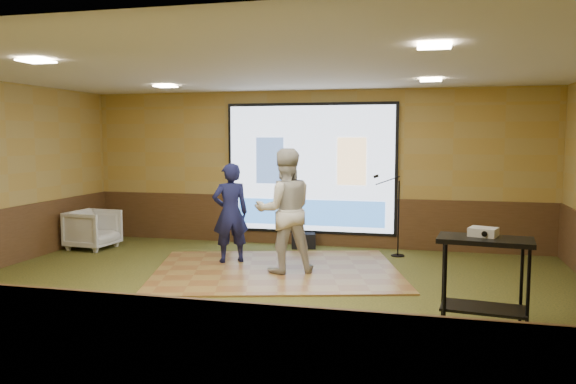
% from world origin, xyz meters
% --- Properties ---
extents(ground, '(9.00, 9.00, 0.00)m').
position_xyz_m(ground, '(0.00, 0.00, 0.00)').
color(ground, '#293518').
rests_on(ground, ground).
extents(room_shell, '(9.04, 7.04, 3.02)m').
position_xyz_m(room_shell, '(0.00, 0.00, 2.09)').
color(room_shell, '#A28743').
rests_on(room_shell, ground).
extents(wainscot_back, '(9.00, 0.04, 0.95)m').
position_xyz_m(wainscot_back, '(0.00, 3.48, 0.47)').
color(wainscot_back, '#442C16').
rests_on(wainscot_back, ground).
extents(wainscot_front, '(9.00, 0.04, 0.95)m').
position_xyz_m(wainscot_front, '(0.00, -3.48, 0.47)').
color(wainscot_front, '#442C16').
rests_on(wainscot_front, ground).
extents(projector_screen, '(3.32, 0.06, 2.52)m').
position_xyz_m(projector_screen, '(0.00, 3.44, 1.47)').
color(projector_screen, black).
rests_on(projector_screen, room_shell).
extents(downlight_nw, '(0.32, 0.32, 0.02)m').
position_xyz_m(downlight_nw, '(-2.20, 1.80, 2.97)').
color(downlight_nw, '#FFE6BF').
rests_on(downlight_nw, room_shell).
extents(downlight_ne, '(0.32, 0.32, 0.02)m').
position_xyz_m(downlight_ne, '(2.20, 1.80, 2.97)').
color(downlight_ne, '#FFE6BF').
rests_on(downlight_ne, room_shell).
extents(downlight_sw, '(0.32, 0.32, 0.02)m').
position_xyz_m(downlight_sw, '(-2.20, -1.50, 2.97)').
color(downlight_sw, '#FFE6BF').
rests_on(downlight_sw, room_shell).
extents(downlight_se, '(0.32, 0.32, 0.02)m').
position_xyz_m(downlight_se, '(2.20, -1.50, 2.97)').
color(downlight_se, '#FFE6BF').
rests_on(downlight_se, room_shell).
extents(dance_floor, '(4.41, 3.78, 0.03)m').
position_xyz_m(dance_floor, '(-0.09, 1.24, 0.01)').
color(dance_floor, olive).
rests_on(dance_floor, ground).
extents(player_left, '(0.72, 0.65, 1.65)m').
position_xyz_m(player_left, '(-0.98, 1.59, 0.85)').
color(player_left, '#141640').
rests_on(player_left, dance_floor).
extents(player_right, '(1.14, 1.05, 1.91)m').
position_xyz_m(player_right, '(0.06, 1.14, 0.98)').
color(player_right, beige).
rests_on(player_right, dance_floor).
extents(av_table, '(0.98, 0.52, 1.03)m').
position_xyz_m(av_table, '(2.79, -0.89, 0.73)').
color(av_table, black).
rests_on(av_table, ground).
extents(projector, '(0.35, 0.32, 0.09)m').
position_xyz_m(projector, '(2.77, -0.79, 1.08)').
color(projector, silver).
rests_on(projector, av_table).
extents(mic_stand, '(0.57, 0.23, 1.45)m').
position_xyz_m(mic_stand, '(1.65, 2.84, 0.49)').
color(mic_stand, black).
rests_on(mic_stand, ground).
extents(banquet_chair, '(0.88, 0.86, 0.74)m').
position_xyz_m(banquet_chair, '(-3.93, 2.16, 0.37)').
color(banquet_chair, gray).
rests_on(banquet_chair, ground).
extents(duffel_bag, '(0.51, 0.40, 0.28)m').
position_xyz_m(duffel_bag, '(-0.07, 3.16, 0.14)').
color(duffel_bag, black).
rests_on(duffel_bag, ground).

